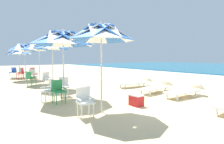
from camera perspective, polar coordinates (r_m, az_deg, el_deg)
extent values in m
plane|color=#D3B784|center=(7.21, 18.68, -9.52)|extent=(80.00, 80.00, 0.00)
cylinder|color=silver|center=(5.80, -3.27, -1.11)|extent=(0.05, 0.05, 2.30)
cube|color=blue|center=(5.56, 0.93, 12.17)|extent=(1.12, 1.07, 0.48)
cube|color=white|center=(5.93, 1.47, 11.69)|extent=(1.07, 1.12, 0.48)
cube|color=blue|center=(6.23, -0.67, 11.34)|extent=(1.07, 1.12, 0.48)
cube|color=white|center=(6.31, -4.11, 11.24)|extent=(1.12, 1.07, 0.48)
cube|color=blue|center=(6.12, -7.18, 11.43)|extent=(1.12, 1.07, 0.48)
cube|color=white|center=(5.76, -8.27, 11.86)|extent=(1.07, 1.12, 0.48)
cube|color=blue|center=(5.43, -6.39, 12.33)|extent=(1.07, 1.12, 0.48)
cube|color=white|center=(5.34, -2.39, 12.48)|extent=(1.12, 1.07, 0.48)
sphere|color=silver|center=(5.87, -3.34, 14.70)|extent=(0.08, 0.08, 0.08)
cube|color=white|center=(5.42, -8.09, -9.16)|extent=(0.49, 0.49, 0.05)
cube|color=white|center=(5.56, -8.85, -6.46)|extent=(0.15, 0.43, 0.40)
cube|color=white|center=(5.47, -6.13, -7.84)|extent=(0.40, 0.09, 0.03)
cube|color=white|center=(5.33, -10.14, -8.20)|extent=(0.40, 0.09, 0.03)
cylinder|color=white|center=(5.39, -5.60, -11.78)|extent=(0.04, 0.04, 0.41)
cylinder|color=white|center=(5.27, -9.21, -12.20)|extent=(0.04, 0.04, 0.41)
cylinder|color=white|center=(5.70, -7.01, -10.88)|extent=(0.04, 0.04, 0.41)
cylinder|color=white|center=(5.59, -10.44, -11.25)|extent=(0.04, 0.04, 0.41)
cylinder|color=silver|center=(7.87, -14.54, 0.10)|extent=(0.05, 0.05, 2.27)
cube|color=blue|center=(7.45, -11.39, 10.17)|extent=(1.44, 1.35, 0.58)
cube|color=white|center=(7.90, -10.16, 9.85)|extent=(1.36, 1.42, 0.58)
cube|color=blue|center=(8.32, -11.59, 9.55)|extent=(1.35, 1.44, 0.58)
cube|color=white|center=(8.50, -14.62, 9.39)|extent=(1.42, 1.36, 0.58)
cube|color=blue|center=(8.34, -17.71, 9.42)|extent=(1.44, 1.35, 0.58)
cube|color=white|center=(7.92, -19.28, 9.66)|extent=(1.36, 1.42, 0.58)
cube|color=blue|center=(7.47, -18.23, 10.01)|extent=(1.35, 1.44, 0.58)
cube|color=white|center=(7.27, -14.86, 10.25)|extent=(1.42, 1.36, 0.58)
sphere|color=silver|center=(7.92, -14.78, 12.20)|extent=(0.08, 0.08, 0.08)
cube|color=white|center=(8.47, -14.43, -4.33)|extent=(0.56, 0.56, 0.05)
cube|color=white|center=(8.64, -14.49, -2.66)|extent=(0.23, 0.43, 0.40)
cube|color=white|center=(8.46, -13.09, -3.56)|extent=(0.39, 0.17, 0.03)
cube|color=white|center=(8.46, -15.80, -3.62)|extent=(0.39, 0.17, 0.03)
cylinder|color=white|center=(8.34, -13.16, -6.06)|extent=(0.04, 0.04, 0.41)
cylinder|color=white|center=(8.34, -15.59, -6.12)|extent=(0.04, 0.04, 0.41)
cylinder|color=white|center=(8.69, -13.26, -5.64)|extent=(0.04, 0.04, 0.41)
cylinder|color=white|center=(8.68, -15.59, -5.70)|extent=(0.04, 0.04, 0.41)
cube|color=#2D8C4C|center=(7.30, -15.84, -5.76)|extent=(0.46, 0.46, 0.05)
cube|color=#2D8C4C|center=(7.45, -16.47, -3.82)|extent=(0.11, 0.42, 0.40)
cube|color=#2D8C4C|center=(7.36, -14.42, -4.78)|extent=(0.40, 0.06, 0.03)
cube|color=#2D8C4C|center=(7.21, -17.33, -5.03)|extent=(0.40, 0.06, 0.03)
cylinder|color=#2D8C4C|center=(7.25, -13.97, -7.66)|extent=(0.04, 0.04, 0.41)
cylinder|color=#2D8C4C|center=(7.12, -16.57, -7.94)|extent=(0.04, 0.04, 0.41)
cylinder|color=#2D8C4C|center=(7.57, -15.08, -7.17)|extent=(0.04, 0.04, 0.41)
cylinder|color=#2D8C4C|center=(7.44, -17.59, -7.43)|extent=(0.04, 0.04, 0.41)
cube|color=white|center=(7.67, -19.01, -5.34)|extent=(0.51, 0.51, 0.05)
cube|color=white|center=(7.72, -17.72, -3.55)|extent=(0.43, 0.16, 0.40)
cube|color=white|center=(7.48, -18.36, -4.72)|extent=(0.10, 0.40, 0.03)
cube|color=white|center=(7.83, -19.68, -4.35)|extent=(0.10, 0.40, 0.03)
cylinder|color=white|center=(7.48, -19.59, -7.41)|extent=(0.04, 0.04, 0.41)
cylinder|color=white|center=(7.80, -20.71, -6.97)|extent=(0.04, 0.04, 0.41)
cylinder|color=white|center=(7.64, -17.19, -7.12)|extent=(0.04, 0.04, 0.41)
cylinder|color=white|center=(7.94, -18.38, -6.70)|extent=(0.04, 0.04, 0.41)
cylinder|color=silver|center=(10.71, -17.60, 1.06)|extent=(0.05, 0.05, 2.24)
cube|color=blue|center=(10.36, -16.00, 8.10)|extent=(1.09, 1.05, 0.51)
cube|color=white|center=(10.69, -15.14, 8.00)|extent=(1.05, 1.10, 0.51)
cube|color=blue|center=(11.04, -15.83, 7.87)|extent=(1.05, 1.09, 0.51)
cube|color=white|center=(11.20, -17.56, 7.78)|extent=(1.10, 1.05, 0.51)
cube|color=blue|center=(11.09, -19.40, 7.77)|extent=(1.09, 1.05, 0.51)
cube|color=white|center=(10.77, -20.36, 7.85)|extent=(1.05, 1.10, 0.51)
cube|color=blue|center=(10.41, -19.81, 7.99)|extent=(1.05, 1.09, 0.51)
cube|color=white|center=(10.24, -17.97, 8.11)|extent=(1.10, 1.05, 0.51)
sphere|color=silver|center=(10.74, -17.80, 9.58)|extent=(0.08, 0.08, 0.08)
cube|color=white|center=(11.34, -18.91, -2.24)|extent=(0.56, 0.56, 0.05)
cube|color=white|center=(11.48, -19.52, -1.05)|extent=(0.22, 0.43, 0.40)
cube|color=white|center=(11.44, -18.11, -1.61)|extent=(0.39, 0.16, 0.03)
cube|color=white|center=(11.21, -19.76, -1.77)|extent=(0.39, 0.16, 0.03)
cylinder|color=white|center=(11.33, -17.64, -3.40)|extent=(0.04, 0.04, 0.41)
cylinder|color=white|center=(11.12, -19.10, -3.57)|extent=(0.04, 0.04, 0.41)
cylinder|color=white|center=(11.61, -18.68, -3.24)|extent=(0.04, 0.04, 0.41)
cylinder|color=white|center=(11.41, -20.12, -3.40)|extent=(0.04, 0.04, 0.41)
cylinder|color=silver|center=(13.08, -21.22, 1.59)|extent=(0.05, 0.05, 2.26)
cube|color=blue|center=(12.66, -19.92, 7.31)|extent=(1.24, 1.16, 0.49)
cube|color=white|center=(13.02, -19.05, 7.25)|extent=(1.16, 1.22, 0.49)
cube|color=blue|center=(13.41, -19.55, 7.14)|extent=(1.16, 1.24, 0.49)
cube|color=white|center=(13.61, -21.06, 7.06)|extent=(1.22, 1.16, 0.49)
cube|color=blue|center=(13.51, -22.74, 7.03)|extent=(1.24, 1.16, 0.49)
cube|color=white|center=(13.17, -23.68, 7.08)|extent=(1.16, 1.22, 0.49)
cube|color=blue|center=(12.77, -23.29, 7.19)|extent=(1.16, 1.24, 0.49)
cube|color=white|center=(12.56, -21.72, 7.29)|extent=(1.22, 1.16, 0.49)
sphere|color=silver|center=(13.10, -21.41, 8.40)|extent=(0.08, 0.08, 0.08)
cube|color=#2D8C4C|center=(12.46, -23.33, -1.78)|extent=(0.59, 0.59, 0.05)
cube|color=#2D8C4C|center=(12.31, -24.08, -0.82)|extent=(0.42, 0.27, 0.40)
cube|color=#2D8C4C|center=(12.60, -23.92, -1.23)|extent=(0.22, 0.37, 0.03)
cube|color=#2D8C4C|center=(12.29, -22.75, -1.33)|extent=(0.22, 0.37, 0.03)
cylinder|color=#2D8C4C|center=(12.73, -23.19, -2.70)|extent=(0.04, 0.04, 0.41)
cylinder|color=#2D8C4C|center=(12.46, -22.15, -2.82)|extent=(0.04, 0.04, 0.41)
cylinder|color=#2D8C4C|center=(12.51, -24.43, -2.86)|extent=(0.04, 0.04, 0.41)
cylinder|color=#2D8C4C|center=(12.24, -23.40, -2.99)|extent=(0.04, 0.04, 0.41)
cylinder|color=silver|center=(15.68, -24.91, 1.93)|extent=(0.05, 0.05, 2.27)
cube|color=blue|center=(15.23, -23.93, 6.83)|extent=(1.28, 1.19, 0.57)
cube|color=white|center=(15.58, -23.07, 6.80)|extent=(1.21, 1.24, 0.57)
cube|color=blue|center=(15.99, -23.41, 6.72)|extent=(1.19, 1.28, 0.57)
cube|color=white|center=(16.22, -24.67, 6.64)|extent=(1.24, 1.21, 0.57)
cube|color=blue|center=(16.14, -26.15, 6.60)|extent=(1.28, 1.19, 0.57)
cube|color=white|center=(15.80, -27.04, 6.63)|extent=(1.21, 1.24, 0.57)
cube|color=blue|center=(15.39, -26.79, 6.71)|extent=(1.19, 1.28, 0.57)
cube|color=white|center=(15.14, -25.50, 6.80)|extent=(1.24, 1.21, 0.57)
sphere|color=silver|center=(15.70, -25.11, 7.86)|extent=(0.08, 0.08, 0.08)
cube|color=red|center=(15.90, -22.73, -0.49)|extent=(0.62, 0.62, 0.05)
cube|color=red|center=(16.01, -23.31, 0.33)|extent=(0.33, 0.39, 0.40)
cube|color=red|center=(16.05, -22.29, -0.04)|extent=(0.34, 0.27, 0.03)
cube|color=red|center=(15.74, -23.21, -0.15)|extent=(0.34, 0.27, 0.03)
cylinder|color=red|center=(15.94, -21.82, -1.29)|extent=(0.04, 0.04, 0.41)
cylinder|color=red|center=(15.67, -22.63, -1.41)|extent=(0.04, 0.04, 0.41)
cylinder|color=red|center=(16.17, -22.79, -1.24)|extent=(0.04, 0.04, 0.41)
cylinder|color=red|center=(15.90, -23.60, -1.36)|extent=(0.04, 0.04, 0.41)
cube|color=red|center=(16.34, -26.22, -0.48)|extent=(0.50, 0.50, 0.05)
cube|color=red|center=(16.39, -25.58, 0.34)|extent=(0.43, 0.16, 0.40)
cube|color=red|center=(16.14, -26.00, -0.14)|extent=(0.10, 0.40, 0.03)
cube|color=red|center=(16.52, -26.45, -0.06)|extent=(0.10, 0.40, 0.03)
cylinder|color=red|center=(16.13, -26.58, -1.38)|extent=(0.04, 0.04, 0.41)
cylinder|color=red|center=(16.47, -26.97, -1.28)|extent=(0.04, 0.04, 0.41)
cylinder|color=red|center=(16.25, -25.40, -1.30)|extent=(0.04, 0.04, 0.41)
cylinder|color=red|center=(16.58, -25.81, -1.21)|extent=(0.04, 0.04, 0.41)
cube|color=white|center=(15.05, -22.81, -0.75)|extent=(0.62, 0.62, 0.05)
cube|color=white|center=(14.88, -23.33, 0.04)|extent=(0.39, 0.33, 0.40)
cube|color=white|center=(15.17, -23.41, -0.32)|extent=(0.27, 0.34, 0.03)
cube|color=white|center=(14.91, -22.23, -0.36)|extent=(0.27, 0.34, 0.03)
cylinder|color=white|center=(15.32, -22.88, -1.54)|extent=(0.04, 0.04, 0.41)
cylinder|color=white|center=(15.10, -21.84, -1.60)|extent=(0.04, 0.04, 0.41)
cylinder|color=white|center=(15.05, -23.73, -1.67)|extent=(0.04, 0.04, 0.41)
cylinder|color=white|center=(14.82, -22.69, -1.73)|extent=(0.04, 0.04, 0.41)
cylinder|color=silver|center=(18.03, -26.37, 1.83)|extent=(0.05, 0.05, 2.07)
cube|color=blue|center=(17.61, -25.66, 5.67)|extent=(1.10, 1.07, 0.51)
cube|color=white|center=(17.92, -24.97, 5.66)|extent=(1.06, 1.13, 0.51)
cube|color=blue|center=(18.28, -25.19, 5.62)|extent=(1.07, 1.10, 0.51)
cube|color=white|center=(18.50, -26.15, 5.57)|extent=(1.13, 1.06, 0.51)
cube|color=blue|center=(18.44, -27.30, 5.54)|extent=(1.10, 1.07, 0.51)
cube|color=white|center=(18.14, -28.01, 5.54)|extent=(1.06, 1.13, 0.51)
cube|color=blue|center=(17.77, -27.84, 5.58)|extent=(1.07, 1.10, 0.51)
cube|color=white|center=(17.54, -26.86, 5.63)|extent=(1.13, 1.06, 0.51)
sphere|color=silver|center=(18.03, -26.53, 6.53)|extent=(0.08, 0.08, 0.08)
cube|color=white|center=(17.85, -23.06, 0.00)|extent=(0.48, 0.48, 0.05)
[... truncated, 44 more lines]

